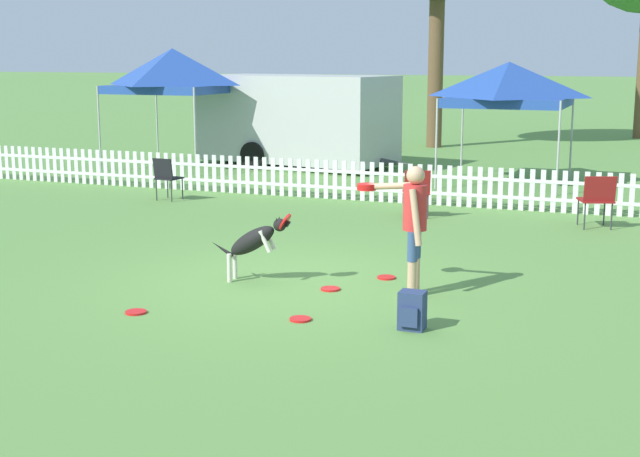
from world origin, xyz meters
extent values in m
plane|color=#5B8C42|center=(0.00, 0.00, 0.00)|extent=(240.00, 240.00, 0.00)
cylinder|color=tan|center=(1.55, -0.15, 0.21)|extent=(0.11, 0.11, 0.43)
cylinder|color=#334C7A|center=(1.55, -0.15, 0.61)|extent=(0.12, 0.12, 0.35)
cylinder|color=tan|center=(1.54, 0.05, 0.21)|extent=(0.11, 0.11, 0.43)
cylinder|color=#334C7A|center=(1.54, 0.05, 0.61)|extent=(0.12, 0.12, 0.35)
cylinder|color=red|center=(1.55, -0.05, 1.05)|extent=(0.30, 0.30, 0.54)
sphere|color=tan|center=(1.55, -0.05, 1.43)|extent=(0.21, 0.21, 0.21)
cylinder|color=tan|center=(1.61, -0.25, 0.97)|extent=(0.21, 0.16, 0.65)
cylinder|color=tan|center=(1.21, 0.13, 1.26)|extent=(0.66, 0.10, 0.13)
cylinder|color=red|center=(0.89, 0.14, 1.20)|extent=(0.23, 0.23, 0.02)
cylinder|color=red|center=(0.89, 0.14, 1.23)|extent=(0.23, 0.23, 0.02)
cylinder|color=red|center=(0.89, 0.14, 1.26)|extent=(0.23, 0.23, 0.02)
ellipsoid|color=black|center=(-0.49, -0.19, 0.53)|extent=(0.70, 0.31, 0.54)
ellipsoid|color=silver|center=(-0.49, -0.19, 0.48)|extent=(0.36, 0.17, 0.26)
sphere|color=black|center=(-0.13, -0.16, 0.75)|extent=(0.16, 0.16, 0.16)
cone|color=black|center=(-0.06, -0.16, 0.79)|extent=(0.15, 0.10, 0.13)
cylinder|color=red|center=(-0.06, -0.16, 0.79)|extent=(0.16, 0.24, 0.21)
cone|color=black|center=(-0.15, -0.12, 0.81)|extent=(0.05, 0.05, 0.07)
cone|color=black|center=(-0.15, -0.21, 0.81)|extent=(0.05, 0.05, 0.07)
cylinder|color=silver|center=(-0.77, -0.11, 0.18)|extent=(0.06, 0.06, 0.36)
cylinder|color=silver|center=(-0.76, -0.30, 0.18)|extent=(0.06, 0.06, 0.36)
cylinder|color=silver|center=(-0.30, -0.09, 0.55)|extent=(0.17, 0.06, 0.28)
cylinder|color=silver|center=(-0.29, -0.26, 0.55)|extent=(0.17, 0.06, 0.28)
cone|color=black|center=(-0.90, -0.22, 0.40)|extent=(0.31, 0.08, 0.21)
cylinder|color=red|center=(0.55, -0.20, 0.01)|extent=(0.23, 0.23, 0.02)
cylinder|color=red|center=(1.02, 0.59, 0.01)|extent=(0.23, 0.23, 0.02)
cylinder|color=red|center=(-1.09, -1.90, 0.01)|extent=(0.23, 0.23, 0.02)
cylinder|color=red|center=(0.70, -1.49, 0.01)|extent=(0.23, 0.23, 0.02)
cube|color=navy|center=(1.89, -1.37, 0.20)|extent=(0.26, 0.21, 0.40)
cube|color=navy|center=(1.89, -1.49, 0.16)|extent=(0.18, 0.04, 0.20)
cube|color=white|center=(0.00, 6.35, 0.23)|extent=(22.92, 0.04, 0.06)
cube|color=white|center=(0.00, 6.35, 0.55)|extent=(22.92, 0.04, 0.06)
cube|color=white|center=(-10.03, 6.35, 0.38)|extent=(0.09, 0.02, 0.77)
cube|color=white|center=(-9.84, 6.35, 0.38)|extent=(0.09, 0.02, 0.77)
cube|color=white|center=(-9.65, 6.35, 0.38)|extent=(0.09, 0.02, 0.77)
cube|color=white|center=(-9.45, 6.35, 0.38)|extent=(0.09, 0.02, 0.77)
cube|color=white|center=(-9.26, 6.35, 0.38)|extent=(0.09, 0.02, 0.77)
cube|color=white|center=(-9.07, 6.35, 0.38)|extent=(0.09, 0.02, 0.77)
cube|color=white|center=(-8.88, 6.35, 0.38)|extent=(0.09, 0.02, 0.77)
cube|color=white|center=(-8.69, 6.35, 0.38)|extent=(0.09, 0.02, 0.77)
cube|color=white|center=(-8.50, 6.35, 0.38)|extent=(0.09, 0.02, 0.77)
cube|color=white|center=(-8.31, 6.35, 0.38)|extent=(0.09, 0.02, 0.77)
cube|color=white|center=(-8.12, 6.35, 0.38)|extent=(0.09, 0.02, 0.77)
cube|color=white|center=(-7.93, 6.35, 0.38)|extent=(0.09, 0.02, 0.77)
cube|color=white|center=(-7.74, 6.35, 0.38)|extent=(0.09, 0.02, 0.77)
cube|color=white|center=(-7.54, 6.35, 0.38)|extent=(0.09, 0.02, 0.77)
cube|color=white|center=(-7.35, 6.35, 0.38)|extent=(0.09, 0.02, 0.77)
cube|color=white|center=(-7.16, 6.35, 0.38)|extent=(0.09, 0.02, 0.77)
cube|color=white|center=(-6.97, 6.35, 0.38)|extent=(0.09, 0.02, 0.77)
cube|color=white|center=(-6.78, 6.35, 0.38)|extent=(0.09, 0.02, 0.77)
cube|color=white|center=(-6.59, 6.35, 0.38)|extent=(0.09, 0.02, 0.77)
cube|color=white|center=(-6.40, 6.35, 0.38)|extent=(0.09, 0.02, 0.77)
cube|color=white|center=(-6.21, 6.35, 0.38)|extent=(0.09, 0.02, 0.77)
cube|color=white|center=(-6.02, 6.35, 0.38)|extent=(0.09, 0.02, 0.77)
cube|color=white|center=(-5.83, 6.35, 0.38)|extent=(0.09, 0.02, 0.77)
cube|color=white|center=(-5.63, 6.35, 0.38)|extent=(0.09, 0.02, 0.77)
cube|color=white|center=(-5.44, 6.35, 0.38)|extent=(0.09, 0.02, 0.77)
cube|color=white|center=(-5.25, 6.35, 0.38)|extent=(0.09, 0.02, 0.77)
cube|color=white|center=(-5.06, 6.35, 0.38)|extent=(0.09, 0.02, 0.77)
cube|color=white|center=(-4.87, 6.35, 0.38)|extent=(0.09, 0.02, 0.77)
cube|color=white|center=(-4.68, 6.35, 0.38)|extent=(0.09, 0.02, 0.77)
cube|color=white|center=(-4.49, 6.35, 0.38)|extent=(0.09, 0.02, 0.77)
cube|color=white|center=(-4.30, 6.35, 0.38)|extent=(0.09, 0.02, 0.77)
cube|color=white|center=(-4.11, 6.35, 0.38)|extent=(0.09, 0.02, 0.77)
cube|color=white|center=(-3.92, 6.35, 0.38)|extent=(0.09, 0.02, 0.77)
cube|color=white|center=(-3.72, 6.35, 0.38)|extent=(0.09, 0.02, 0.77)
cube|color=white|center=(-3.53, 6.35, 0.38)|extent=(0.09, 0.02, 0.77)
cube|color=white|center=(-3.34, 6.35, 0.38)|extent=(0.09, 0.02, 0.77)
cube|color=white|center=(-3.15, 6.35, 0.38)|extent=(0.09, 0.02, 0.77)
cube|color=white|center=(-2.96, 6.35, 0.38)|extent=(0.09, 0.02, 0.77)
cube|color=white|center=(-2.77, 6.35, 0.38)|extent=(0.09, 0.02, 0.77)
cube|color=white|center=(-2.58, 6.35, 0.38)|extent=(0.09, 0.02, 0.77)
cube|color=white|center=(-2.39, 6.35, 0.38)|extent=(0.09, 0.02, 0.77)
cube|color=white|center=(-2.20, 6.35, 0.38)|extent=(0.09, 0.02, 0.77)
cube|color=white|center=(-2.01, 6.35, 0.38)|extent=(0.09, 0.02, 0.77)
cube|color=white|center=(-1.81, 6.35, 0.38)|extent=(0.09, 0.02, 0.77)
cube|color=white|center=(-1.62, 6.35, 0.38)|extent=(0.09, 0.02, 0.77)
cube|color=white|center=(-1.43, 6.35, 0.38)|extent=(0.09, 0.02, 0.77)
cube|color=white|center=(-1.24, 6.35, 0.38)|extent=(0.09, 0.02, 0.77)
cube|color=white|center=(-1.05, 6.35, 0.38)|extent=(0.09, 0.02, 0.77)
cube|color=white|center=(-0.86, 6.35, 0.38)|extent=(0.09, 0.02, 0.77)
cube|color=white|center=(-0.67, 6.35, 0.38)|extent=(0.09, 0.02, 0.77)
cube|color=white|center=(-0.48, 6.35, 0.38)|extent=(0.09, 0.02, 0.77)
cube|color=white|center=(-0.29, 6.35, 0.38)|extent=(0.09, 0.02, 0.77)
cube|color=white|center=(-0.10, 6.35, 0.38)|extent=(0.09, 0.02, 0.77)
cube|color=white|center=(0.10, 6.35, 0.38)|extent=(0.09, 0.02, 0.77)
cube|color=white|center=(0.29, 6.35, 0.38)|extent=(0.09, 0.02, 0.77)
cube|color=white|center=(0.48, 6.35, 0.38)|extent=(0.09, 0.02, 0.77)
cube|color=white|center=(0.67, 6.35, 0.38)|extent=(0.09, 0.02, 0.77)
cube|color=white|center=(0.86, 6.35, 0.38)|extent=(0.09, 0.02, 0.77)
cube|color=white|center=(1.05, 6.35, 0.38)|extent=(0.09, 0.02, 0.77)
cube|color=white|center=(1.24, 6.35, 0.38)|extent=(0.09, 0.02, 0.77)
cube|color=white|center=(1.43, 6.35, 0.38)|extent=(0.09, 0.02, 0.77)
cube|color=white|center=(1.62, 6.35, 0.38)|extent=(0.09, 0.02, 0.77)
cube|color=white|center=(1.81, 6.35, 0.38)|extent=(0.09, 0.02, 0.77)
cube|color=white|center=(2.01, 6.35, 0.38)|extent=(0.09, 0.02, 0.77)
cube|color=white|center=(2.20, 6.35, 0.38)|extent=(0.09, 0.02, 0.77)
cube|color=white|center=(2.39, 6.35, 0.38)|extent=(0.09, 0.02, 0.77)
cube|color=white|center=(2.58, 6.35, 0.38)|extent=(0.09, 0.02, 0.77)
cube|color=white|center=(2.77, 6.35, 0.38)|extent=(0.09, 0.02, 0.77)
cube|color=white|center=(2.96, 6.35, 0.38)|extent=(0.09, 0.02, 0.77)
cube|color=white|center=(3.15, 6.35, 0.38)|extent=(0.09, 0.02, 0.77)
cube|color=white|center=(3.34, 6.35, 0.38)|extent=(0.09, 0.02, 0.77)
cube|color=white|center=(3.53, 6.35, 0.38)|extent=(0.09, 0.02, 0.77)
cube|color=white|center=(3.72, 6.35, 0.38)|extent=(0.09, 0.02, 0.77)
cylinder|color=#333338|center=(0.31, 5.25, 0.22)|extent=(0.02, 0.02, 0.43)
cylinder|color=#333338|center=(-0.05, 5.12, 0.22)|extent=(0.02, 0.02, 0.43)
cylinder|color=#333338|center=(0.44, 4.90, 0.22)|extent=(0.02, 0.02, 0.43)
cylinder|color=#333338|center=(0.09, 4.76, 0.22)|extent=(0.02, 0.02, 0.43)
cube|color=maroon|center=(0.20, 5.01, 0.43)|extent=(0.57, 0.57, 0.03)
cube|color=maroon|center=(0.27, 4.82, 0.64)|extent=(0.45, 0.24, 0.41)
cylinder|color=#333338|center=(-4.61, 5.24, 0.21)|extent=(0.02, 0.02, 0.43)
cylinder|color=#333338|center=(-4.97, 5.27, 0.21)|extent=(0.02, 0.02, 0.43)
cylinder|color=#333338|center=(-4.65, 4.88, 0.21)|extent=(0.02, 0.02, 0.43)
cylinder|color=#333338|center=(-5.00, 4.91, 0.21)|extent=(0.02, 0.02, 0.43)
cube|color=black|center=(-4.81, 5.07, 0.43)|extent=(0.46, 0.46, 0.03)
cube|color=black|center=(-4.83, 4.88, 0.63)|extent=(0.43, 0.13, 0.41)
cylinder|color=#333338|center=(3.33, 5.40, 0.23)|extent=(0.02, 0.02, 0.45)
cylinder|color=#333338|center=(2.92, 5.26, 0.23)|extent=(0.02, 0.02, 0.45)
cylinder|color=#333338|center=(3.48, 4.99, 0.23)|extent=(0.02, 0.02, 0.45)
cylinder|color=#333338|center=(3.07, 4.85, 0.23)|extent=(0.02, 0.02, 0.45)
cube|color=maroon|center=(3.20, 5.13, 0.45)|extent=(0.65, 0.65, 0.03)
cube|color=maroon|center=(3.28, 4.91, 0.67)|extent=(0.51, 0.25, 0.43)
cylinder|color=#B2B2B2|center=(-8.66, 8.32, 1.04)|extent=(0.04, 0.04, 2.07)
cylinder|color=#B2B2B2|center=(-6.02, 8.32, 1.04)|extent=(0.04, 0.04, 2.07)
cylinder|color=#B2B2B2|center=(-8.66, 10.96, 1.04)|extent=(0.04, 0.04, 2.07)
cylinder|color=#B2B2B2|center=(-6.02, 10.96, 1.04)|extent=(0.04, 0.04, 2.07)
cube|color=#23479E|center=(-7.34, 9.64, 1.97)|extent=(2.64, 2.64, 0.20)
pyramid|color=#23479E|center=(-7.34, 9.64, 2.52)|extent=(2.64, 2.64, 0.89)
cylinder|color=#B2B2B2|center=(-0.30, 8.40, 0.95)|extent=(0.04, 0.04, 1.91)
cylinder|color=#B2B2B2|center=(2.21, 8.40, 0.95)|extent=(0.04, 0.04, 1.91)
cylinder|color=#B2B2B2|center=(-0.30, 10.91, 0.95)|extent=(0.04, 0.04, 1.91)
cylinder|color=#B2B2B2|center=(2.21, 10.91, 0.95)|extent=(0.04, 0.04, 1.91)
cube|color=#23479E|center=(0.96, 9.65, 1.81)|extent=(2.51, 2.51, 0.20)
pyramid|color=#23479E|center=(0.96, 9.65, 2.28)|extent=(2.51, 2.51, 0.75)
cube|color=#B7B7B7|center=(-4.57, 11.01, 1.23)|extent=(5.17, 3.00, 2.15)
cone|color=#3F3F42|center=(-1.78, 10.51, 0.25)|extent=(0.82, 0.34, 0.20)
cylinder|color=black|center=(-4.98, 12.19, 0.34)|extent=(0.70, 0.30, 0.68)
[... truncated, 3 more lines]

